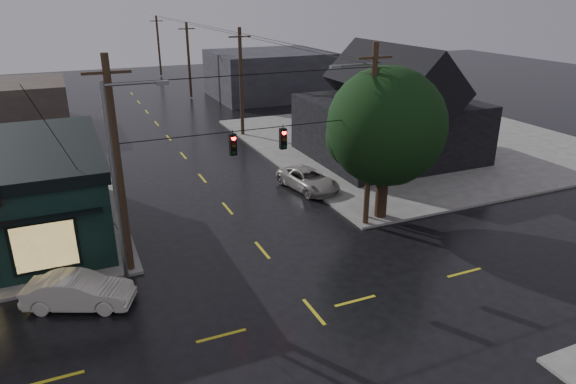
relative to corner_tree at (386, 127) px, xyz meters
name	(u,v)px	position (x,y,z in m)	size (l,w,h in m)	color
ground_plane	(314,312)	(-7.82, -7.00, -5.51)	(160.00, 160.00, 0.00)	black
sidewalk_ne	(415,140)	(12.18, 13.00, -5.44)	(28.00, 28.00, 0.15)	#63615C
ne_building	(391,102)	(7.18, 10.00, -1.04)	(12.60, 11.60, 8.75)	black
corner_tree	(386,127)	(0.00, 0.00, 0.00)	(6.65, 6.65, 8.71)	black
utility_pole_nw	(132,271)	(-14.32, -0.50, -5.51)	(2.00, 0.32, 10.15)	black
utility_pole_ne	(365,225)	(-1.32, -0.50, -5.51)	(2.00, 0.32, 10.15)	black
utility_pole_far_a	(243,136)	(-1.32, 21.00, -5.51)	(2.00, 0.32, 9.65)	black
utility_pole_far_b	(191,98)	(-1.32, 41.00, -5.51)	(2.00, 0.32, 9.15)	black
utility_pole_far_c	(161,76)	(-1.32, 61.00, -5.51)	(2.00, 0.32, 9.15)	black
span_signal_assembly	(258,141)	(-7.72, -0.50, 0.19)	(13.00, 0.48, 1.23)	black
streetlight_nw	(127,279)	(-14.62, -1.20, -5.51)	(5.40, 0.30, 9.15)	slate
streetlight_ne	(366,219)	(-0.82, 0.20, -5.51)	(5.40, 0.30, 9.15)	slate
bg_building_west	(0,106)	(-21.82, 33.00, -3.31)	(12.00, 10.00, 4.40)	#302723
bg_building_east	(270,74)	(8.18, 38.00, -2.71)	(14.00, 12.00, 5.60)	#232327
sedan_cream	(79,291)	(-16.70, -2.68, -4.78)	(1.55, 4.45, 1.47)	beige
suv_silver	(308,180)	(-1.82, 6.00, -4.82)	(2.30, 4.99, 1.39)	#A09B94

